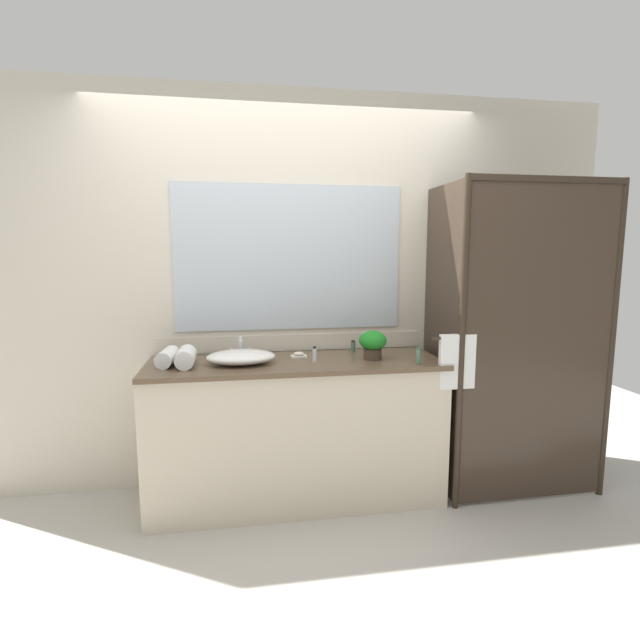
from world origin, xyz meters
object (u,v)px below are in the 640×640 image
Objects in this scene: potted_plant at (373,343)px; rolled_towel_near_edge at (167,357)px; soap_dish at (299,355)px; amenity_bottle_lotion at (353,347)px; amenity_bottle_shampoo at (315,354)px; faucet at (241,351)px; rolled_towel_middle at (186,357)px; sink_basin at (241,357)px; amenity_bottle_body_wash at (418,356)px.

potted_plant reaches higher than rolled_towel_near_edge.
soap_dish is 1.27× the size of amenity_bottle_lotion.
potted_plant is 1.24m from rolled_towel_near_edge.
amenity_bottle_lotion is (0.30, 0.23, -0.01)m from amenity_bottle_shampoo.
soap_dish is at bearing 164.92° from potted_plant.
potted_plant is at bearing -15.08° from soap_dish.
potted_plant is 0.37m from amenity_bottle_shampoo.
faucet reaches higher than rolled_towel_near_edge.
potted_plant is at bearing -1.83° from rolled_towel_near_edge.
soap_dish is 0.69m from rolled_towel_middle.
amenity_bottle_lotion is at bearing 8.95° from rolled_towel_near_edge.
potted_plant is 0.24m from amenity_bottle_lotion.
sink_basin reaches higher than soap_dish.
soap_dish is at bearing 5.89° from rolled_towel_near_edge.
rolled_towel_middle is (-0.32, -0.01, 0.01)m from sink_basin.
rolled_towel_middle is at bearing -23.05° from rolled_towel_near_edge.
rolled_towel_middle is (-1.35, 0.18, 0.01)m from amenity_bottle_body_wash.
soap_dish is at bearing 155.55° from amenity_bottle_body_wash.
rolled_towel_near_edge is (-0.79, -0.08, 0.03)m from soap_dish.
amenity_bottle_shampoo is (0.44, -0.02, 0.00)m from sink_basin.
rolled_towel_middle is at bearing -149.66° from faucet.
amenity_bottle_shampoo is 1.19× the size of amenity_bottle_lotion.
sink_basin is at bearing 2.56° from rolled_towel_middle.
potted_plant is 1.13m from rolled_towel_middle.
faucet is 1.70× the size of soap_dish.
amenity_bottle_body_wash is (1.04, -0.19, 0.01)m from sink_basin.
rolled_towel_near_edge is at bearing -171.05° from amenity_bottle_lotion.
amenity_bottle_body_wash is at bearing -10.53° from sink_basin.
sink_basin is 0.38m from soap_dish.
potted_plant reaches higher than soap_dish.
amenity_bottle_body_wash is at bearing -19.35° from faucet.
amenity_bottle_lotion is at bearing 126.02° from amenity_bottle_body_wash.
amenity_bottle_shampoo is at bearing -141.82° from amenity_bottle_lotion.
soap_dish is 0.74m from amenity_bottle_body_wash.
faucet reaches higher than sink_basin.
soap_dish is at bearing -164.86° from amenity_bottle_lotion.
soap_dish is at bearing 121.61° from amenity_bottle_shampoo.
soap_dish is at bearing -8.99° from faucet.
amenity_bottle_body_wash is at bearing -53.98° from amenity_bottle_lotion.
sink_basin is 0.43m from rolled_towel_near_edge.
rolled_towel_near_edge is at bearing 156.95° from rolled_towel_middle.
rolled_towel_middle is (-1.13, -0.01, -0.05)m from potted_plant.
faucet is 0.48m from amenity_bottle_shampoo.
sink_basin is 4.11× the size of soap_dish.
amenity_bottle_lotion is (0.74, 0.22, -0.00)m from sink_basin.
amenity_bottle_shampoo is at bearing -23.06° from faucet.
amenity_bottle_shampoo is 0.39× the size of rolled_towel_near_edge.
rolled_towel_near_edge is at bearing -174.11° from soap_dish.
sink_basin is 4.11× the size of amenity_bottle_body_wash.
amenity_bottle_shampoo is at bearing -58.39° from soap_dish.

